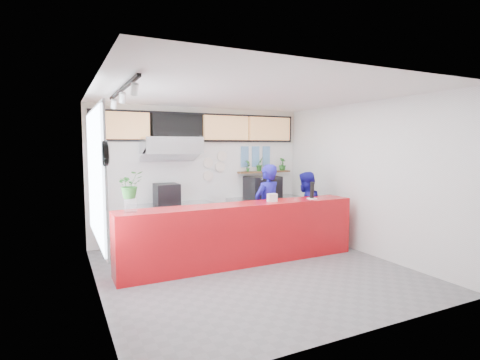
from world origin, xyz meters
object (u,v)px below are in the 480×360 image
object	(u,v)px
staff_right	(305,209)
service_counter	(242,234)
espresso_machine	(263,187)
staff_center	(267,208)
pepper_mill	(312,190)
panini_oven	(167,194)

from	to	relation	value
staff_right	service_counter	bearing A→B (deg)	-14.16
espresso_machine	staff_center	xyz separation A→B (m)	(-0.63, -1.29, -0.27)
staff_center	service_counter	bearing A→B (deg)	15.18
staff_right	pepper_mill	size ratio (longest dim) A/B	5.00
staff_right	pepper_mill	distance (m)	0.74
panini_oven	espresso_machine	size ratio (longest dim) A/B	0.62
espresso_machine	staff_center	world-z (taller)	staff_center
service_counter	pepper_mill	distance (m)	1.67
service_counter	espresso_machine	xyz separation A→B (m)	(1.44, 1.80, 0.60)
service_counter	staff_right	xyz separation A→B (m)	(1.72, 0.46, 0.25)
espresso_machine	staff_right	bearing A→B (deg)	-82.31
panini_oven	espresso_machine	xyz separation A→B (m)	(2.35, 0.00, 0.03)
panini_oven	staff_right	size ratio (longest dim) A/B	0.30
espresso_machine	staff_right	distance (m)	1.42
staff_center	staff_right	xyz separation A→B (m)	(0.91, -0.05, -0.09)
panini_oven	pepper_mill	xyz separation A→B (m)	(2.40, -1.86, 0.16)
espresso_machine	staff_right	world-z (taller)	staff_right
panini_oven	staff_center	distance (m)	2.16
espresso_machine	pepper_mill	world-z (taller)	pepper_mill
staff_right	pepper_mill	world-z (taller)	staff_right
staff_center	pepper_mill	world-z (taller)	staff_center
panini_oven	pepper_mill	bearing A→B (deg)	-37.89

